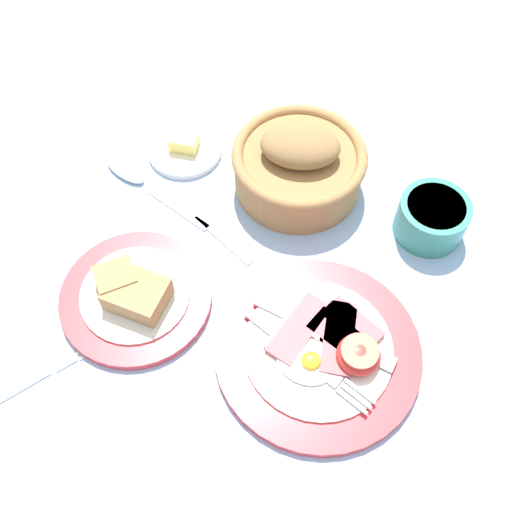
# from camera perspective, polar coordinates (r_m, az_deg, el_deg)

# --- Properties ---
(ground_plane) EXTENTS (3.00, 3.00, 0.00)m
(ground_plane) POSITION_cam_1_polar(r_m,az_deg,el_deg) (0.76, 0.38, -4.94)
(ground_plane) COLOR #93B2DB
(breakfast_plate) EXTENTS (0.25, 0.25, 0.04)m
(breakfast_plate) POSITION_cam_1_polar(r_m,az_deg,el_deg) (0.73, 6.23, -8.79)
(breakfast_plate) COLOR red
(breakfast_plate) RESTS_ON ground_plane
(bread_plate) EXTENTS (0.19, 0.19, 0.05)m
(bread_plate) POSITION_cam_1_polar(r_m,az_deg,el_deg) (0.77, -11.51, -3.62)
(bread_plate) COLOR red
(bread_plate) RESTS_ON ground_plane
(sugar_cup) EXTENTS (0.09, 0.09, 0.06)m
(sugar_cup) POSITION_cam_1_polar(r_m,az_deg,el_deg) (0.83, 16.40, 3.56)
(sugar_cup) COLOR #337F6B
(sugar_cup) RESTS_ON ground_plane
(bread_basket) EXTENTS (0.19, 0.19, 0.10)m
(bread_basket) POSITION_cam_1_polar(r_m,az_deg,el_deg) (0.84, 4.08, 8.69)
(bread_basket) COLOR olive
(bread_basket) RESTS_ON ground_plane
(butter_dish) EXTENTS (0.11, 0.11, 0.03)m
(butter_dish) POSITION_cam_1_polar(r_m,az_deg,el_deg) (0.91, -6.81, 10.17)
(butter_dish) COLOR silver
(butter_dish) RESTS_ON ground_plane
(teaspoon_by_saucer) EXTENTS (0.19, 0.09, 0.01)m
(teaspoon_by_saucer) POSITION_cam_1_polar(r_m,az_deg,el_deg) (0.78, 0.70, -1.56)
(teaspoon_by_saucer) COLOR silver
(teaspoon_by_saucer) RESTS_ON ground_plane
(teaspoon_near_cup) EXTENTS (0.19, 0.07, 0.01)m
(teaspoon_near_cup) POSITION_cam_1_polar(r_m,az_deg,el_deg) (0.88, -11.12, 7.10)
(teaspoon_near_cup) COLOR silver
(teaspoon_near_cup) RESTS_ON ground_plane
(fork_on_cloth) EXTENTS (0.11, 0.17, 0.01)m
(fork_on_cloth) POSITION_cam_1_polar(r_m,az_deg,el_deg) (0.77, -20.27, -10.78)
(fork_on_cloth) COLOR silver
(fork_on_cloth) RESTS_ON ground_plane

